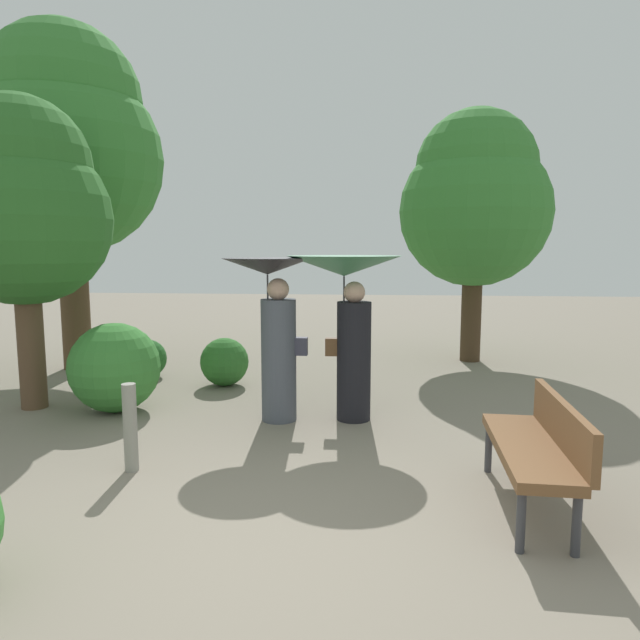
{
  "coord_description": "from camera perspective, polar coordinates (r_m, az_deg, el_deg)",
  "views": [
    {
      "loc": [
        0.62,
        -3.53,
        1.95
      ],
      "look_at": [
        0.0,
        3.19,
        1.09
      ],
      "focal_mm": 31.86,
      "sensor_mm": 36.0,
      "label": 1
    }
  ],
  "objects": [
    {
      "name": "tree_mid_left",
      "position": [
        7.65,
        -27.78,
        10.38
      ],
      "size": [
        2.04,
        2.04,
        3.72
      ],
      "color": "brown",
      "rests_on": "ground"
    },
    {
      "name": "tree_near_left",
      "position": [
        10.01,
        -24.13,
        16.04
      ],
      "size": [
        2.92,
        2.92,
        5.37
      ],
      "color": "#4C3823",
      "rests_on": "ground"
    },
    {
      "name": "path_marker_post",
      "position": [
        5.3,
        -18.52,
        -10.21
      ],
      "size": [
        0.12,
        0.12,
        0.78
      ],
      "primitive_type": "cylinder",
      "color": "gray",
      "rests_on": "ground"
    },
    {
      "name": "person_right",
      "position": [
        6.34,
        2.79,
        2.02
      ],
      "size": [
        1.28,
        1.28,
        1.86
      ],
      "rotation": [
        0.0,
        0.0,
        1.55
      ],
      "color": "black",
      "rests_on": "ground"
    },
    {
      "name": "ground_plane",
      "position": [
        4.08,
        -4.39,
        -21.33
      ],
      "size": [
        40.0,
        40.0,
        0.0
      ],
      "primitive_type": "plane",
      "color": "gray"
    },
    {
      "name": "tree_near_right",
      "position": [
        10.06,
        15.32,
        11.68
      ],
      "size": [
        2.52,
        2.52,
        4.24
      ],
      "color": "#42301E",
      "rests_on": "ground"
    },
    {
      "name": "bush_behind_bench",
      "position": [
        8.18,
        -9.57,
        -4.16
      ],
      "size": [
        0.68,
        0.68,
        0.68
      ],
      "primitive_type": "sphere",
      "color": "#2D6B28",
      "rests_on": "ground"
    },
    {
      "name": "bush_far_side",
      "position": [
        7.2,
        -19.93,
        -4.5
      ],
      "size": [
        1.07,
        1.07,
        1.07
      ],
      "primitive_type": "sphere",
      "color": "#387F33",
      "rests_on": "ground"
    },
    {
      "name": "person_left",
      "position": [
        6.36,
        -4.66,
        0.4
      ],
      "size": [
        1.02,
        1.02,
        1.84
      ],
      "rotation": [
        0.0,
        0.0,
        1.55
      ],
      "color": "#474C56",
      "rests_on": "ground"
    },
    {
      "name": "park_bench",
      "position": [
        4.61,
        21.14,
        -11.42
      ],
      "size": [
        0.56,
        1.52,
        0.83
      ],
      "rotation": [
        0.0,
        0.0,
        -1.62
      ],
      "color": "#38383D",
      "rests_on": "ground"
    },
    {
      "name": "bush_path_left",
      "position": [
        8.96,
        -16.96,
        -3.72
      ],
      "size": [
        0.58,
        0.58,
        0.58
      ],
      "primitive_type": "sphere",
      "color": "#235B23",
      "rests_on": "ground"
    }
  ]
}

